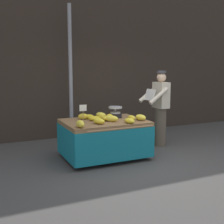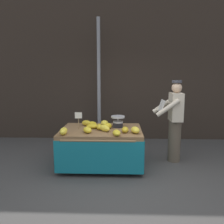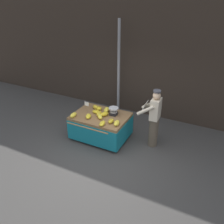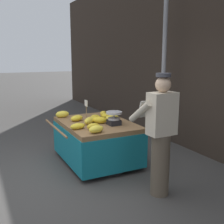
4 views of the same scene
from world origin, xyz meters
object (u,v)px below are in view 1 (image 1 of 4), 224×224
banana_bunch_4 (130,121)px  banana_bunch_6 (95,118)px  weighing_scale (115,112)px  banana_bunch_11 (99,121)px  banana_cart (104,131)px  price_sign (83,110)px  banana_bunch_0 (101,115)px  banana_bunch_2 (131,118)px  banana_bunch_5 (83,116)px  banana_bunch_10 (109,117)px  banana_bunch_1 (141,117)px  banana_bunch_8 (111,119)px  banana_bunch_3 (103,118)px  street_pole (71,74)px  banana_bunch_9 (89,117)px  banana_bunch_7 (80,124)px  vendor_person (160,108)px

banana_bunch_4 → banana_bunch_6: 0.72m
weighing_scale → banana_bunch_11: size_ratio=1.07×
banana_cart → price_sign: 0.63m
banana_bunch_0 → banana_bunch_2: (0.42, -0.55, -0.00)m
banana_bunch_6 → banana_bunch_5: bearing=124.3°
banana_bunch_2 → banana_bunch_10: (-0.35, 0.27, 0.00)m
banana_bunch_1 → banana_bunch_8: size_ratio=0.90×
banana_bunch_8 → banana_cart: bearing=113.8°
banana_cart → banana_bunch_1: size_ratio=6.24×
banana_bunch_5 → banana_bunch_3: bearing=-46.7°
price_sign → banana_bunch_11: 0.39m
banana_bunch_10 → banana_bunch_5: bearing=148.0°
street_pole → banana_bunch_5: 1.54m
banana_bunch_4 → banana_bunch_11: bearing=162.1°
weighing_scale → price_sign: 0.81m
price_sign → street_pole: bearing=80.7°
banana_bunch_5 → banana_bunch_9: 0.12m
street_pole → banana_bunch_2: (0.65, -1.85, -0.81)m
banana_bunch_8 → banana_bunch_10: bearing=76.2°
banana_bunch_2 → banana_bunch_6: (-0.64, 0.31, -0.01)m
banana_bunch_3 → banana_bunch_10: banana_bunch_10 is taller
banana_bunch_5 → banana_bunch_7: banana_bunch_7 is taller
banana_bunch_1 → banana_bunch_7: bearing=-173.3°
price_sign → banana_bunch_1: 1.15m
banana_bunch_7 → banana_bunch_6: bearing=46.8°
banana_cart → vendor_person: (1.51, 0.31, 0.32)m
banana_bunch_4 → street_pole: bearing=103.4°
banana_bunch_9 → banana_bunch_11: 0.58m
street_pole → banana_bunch_5: street_pole is taller
banana_cart → banana_bunch_1: banana_bunch_1 is taller
street_pole → price_sign: street_pole is taller
weighing_scale → banana_bunch_11: (-0.56, -0.48, -0.06)m
banana_bunch_6 → banana_bunch_11: banana_bunch_11 is taller
banana_bunch_9 → vendor_person: vendor_person is taller
weighing_scale → banana_bunch_5: weighing_scale is taller
banana_bunch_9 → banana_bunch_10: bearing=-40.2°
banana_bunch_10 → banana_bunch_2: bearing=-37.1°
street_pole → vendor_person: size_ratio=1.89×
price_sign → banana_bunch_4: price_sign is taller
banana_bunch_6 → banana_bunch_9: (-0.04, 0.23, 0.00)m
banana_cart → banana_bunch_10: banana_bunch_10 is taller
weighing_scale → vendor_person: size_ratio=0.16×
banana_bunch_2 → banana_bunch_7: size_ratio=0.82×
street_pole → banana_bunch_11: bearing=-91.6°
banana_bunch_0 → price_sign: bearing=-147.8°
price_sign → banana_bunch_3: (0.41, -0.00, -0.19)m
street_pole → banana_bunch_0: bearing=-79.9°
weighing_scale → banana_bunch_4: 0.66m
banana_cart → banana_bunch_8: 0.32m
banana_bunch_3 → banana_bunch_7: (-0.61, -0.42, 0.01)m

